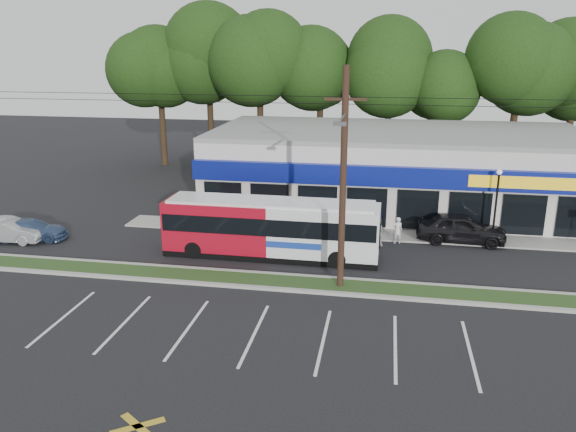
% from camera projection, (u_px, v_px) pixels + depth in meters
% --- Properties ---
extents(ground, '(120.00, 120.00, 0.00)m').
position_uv_depth(ground, '(272.00, 292.00, 25.60)').
color(ground, black).
rests_on(ground, ground).
extents(grass_strip, '(40.00, 1.60, 0.12)m').
position_uv_depth(grass_strip, '(277.00, 282.00, 26.52)').
color(grass_strip, '#213E19').
rests_on(grass_strip, ground).
extents(curb_south, '(40.00, 0.25, 0.14)m').
position_uv_depth(curb_south, '(273.00, 289.00, 25.72)').
color(curb_south, '#9E9E93').
rests_on(curb_south, ground).
extents(curb_north, '(40.00, 0.25, 0.14)m').
position_uv_depth(curb_north, '(280.00, 275.00, 27.32)').
color(curb_north, '#9E9E93').
rests_on(curb_north, ground).
extents(sidewalk, '(32.00, 2.20, 0.10)m').
position_uv_depth(sidewalk, '(385.00, 235.00, 33.23)').
color(sidewalk, '#9E9E93').
rests_on(sidewalk, ground).
extents(strip_mall, '(25.00, 12.55, 5.30)m').
position_uv_depth(strip_mall, '(396.00, 168.00, 38.91)').
color(strip_mall, beige).
rests_on(strip_mall, ground).
extents(utility_pole, '(50.00, 2.77, 10.00)m').
position_uv_depth(utility_pole, '(339.00, 174.00, 24.43)').
color(utility_pole, black).
rests_on(utility_pole, ground).
extents(lamp_post, '(0.30, 0.30, 4.25)m').
position_uv_depth(lamp_post, '(497.00, 197.00, 31.28)').
color(lamp_post, black).
rests_on(lamp_post, ground).
extents(tree_line, '(46.76, 6.76, 11.83)m').
position_uv_depth(tree_line, '(381.00, 75.00, 47.00)').
color(tree_line, black).
rests_on(tree_line, ground).
extents(metrobus, '(11.40, 2.50, 3.06)m').
position_uv_depth(metrobus, '(271.00, 227.00, 29.53)').
color(metrobus, '#A70C1F').
rests_on(metrobus, ground).
extents(car_dark, '(5.04, 2.24, 1.68)m').
position_uv_depth(car_dark, '(461.00, 228.00, 31.83)').
color(car_dark, black).
rests_on(car_dark, ground).
extents(car_silver, '(4.18, 1.66, 1.35)m').
position_uv_depth(car_silver, '(9.00, 230.00, 32.00)').
color(car_silver, '#9B9DA2').
rests_on(car_silver, ground).
extents(car_blue, '(4.35, 2.36, 1.20)m').
position_uv_depth(car_blue, '(31.00, 230.00, 32.35)').
color(car_blue, '#334A72').
rests_on(car_blue, ground).
extents(pedestrian_a, '(0.65, 0.51, 1.55)m').
position_uv_depth(pedestrian_a, '(397.00, 230.00, 31.69)').
color(pedestrian_a, silver).
rests_on(pedestrian_a, ground).
extents(pedestrian_b, '(0.92, 0.80, 1.63)m').
position_uv_depth(pedestrian_b, '(376.00, 232.00, 31.27)').
color(pedestrian_b, beige).
rests_on(pedestrian_b, ground).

